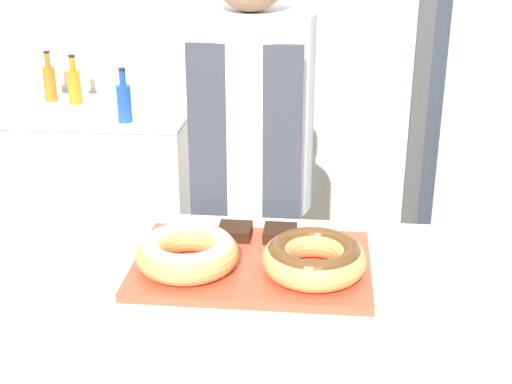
{
  "coord_description": "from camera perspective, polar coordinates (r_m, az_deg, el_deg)",
  "views": [
    {
      "loc": [
        0.18,
        -1.67,
        1.84
      ],
      "look_at": [
        0.0,
        0.1,
        1.12
      ],
      "focal_mm": 50.0,
      "sensor_mm": 36.0,
      "label": 1
    }
  ],
  "objects": [
    {
      "name": "bottle_blue",
      "position": [
        3.47,
        -10.51,
        7.16
      ],
      "size": [
        0.07,
        0.07,
        0.26
      ],
      "color": "#1E4CB2",
      "rests_on": "chest_freezer"
    },
    {
      "name": "wall_back",
      "position": [
        3.84,
        3.17,
        14.68
      ],
      "size": [
        8.0,
        0.06,
        2.7
      ],
      "color": "silver",
      "rests_on": "ground_plane"
    },
    {
      "name": "brownie_back_left",
      "position": [
        2.02,
        -1.69,
        -3.17
      ],
      "size": [
        0.09,
        0.09,
        0.03
      ],
      "color": "black",
      "rests_on": "serving_tray"
    },
    {
      "name": "donut_light_glaze",
      "position": [
        1.85,
        -5.52,
        -4.72
      ],
      "size": [
        0.27,
        0.27,
        0.08
      ],
      "color": "tan",
      "rests_on": "serving_tray"
    },
    {
      "name": "bottle_amber",
      "position": [
        3.94,
        -16.18,
        8.47
      ],
      "size": [
        0.06,
        0.06,
        0.26
      ],
      "color": "#99661E",
      "rests_on": "chest_freezer"
    },
    {
      "name": "brownie_back_right",
      "position": [
        2.01,
        1.94,
        -3.32
      ],
      "size": [
        0.09,
        0.09,
        0.03
      ],
      "color": "black",
      "rests_on": "serving_tray"
    },
    {
      "name": "donut_chocolate_glaze",
      "position": [
        1.82,
        4.66,
        -5.2
      ],
      "size": [
        0.27,
        0.27,
        0.08
      ],
      "color": "tan",
      "rests_on": "serving_tray"
    },
    {
      "name": "baker_person",
      "position": [
        2.46,
        -0.38,
        0.75
      ],
      "size": [
        0.42,
        0.42,
        1.8
      ],
      "color": "#4C4C51",
      "rests_on": "ground_plane"
    },
    {
      "name": "serving_tray",
      "position": [
        1.9,
        -0.31,
        -5.83
      ],
      "size": [
        0.62,
        0.42,
        0.02
      ],
      "color": "#D84C33",
      "rests_on": "display_counter"
    },
    {
      "name": "chest_freezer",
      "position": [
        3.88,
        -12.67,
        0.31
      ],
      "size": [
        1.04,
        0.66,
        0.87
      ],
      "color": "white",
      "rests_on": "ground_plane"
    },
    {
      "name": "bottle_orange",
      "position": [
        3.86,
        -14.33,
        8.31
      ],
      "size": [
        0.07,
        0.07,
        0.25
      ],
      "color": "orange",
      "rests_on": "chest_freezer"
    },
    {
      "name": "beverage_fridge",
      "position": [
        3.6,
        18.5,
        6.95
      ],
      "size": [
        0.7,
        0.61,
        1.94
      ],
      "color": "#333842",
      "rests_on": "ground_plane"
    }
  ]
}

